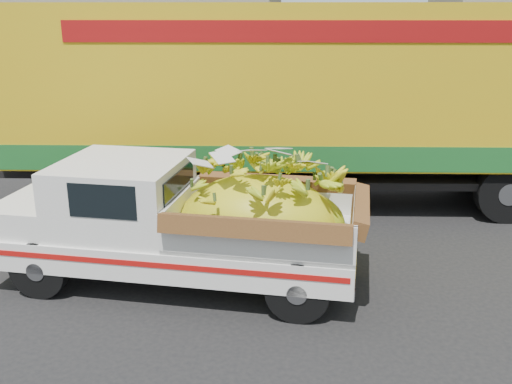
# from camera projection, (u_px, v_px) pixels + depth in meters

# --- Properties ---
(ground) EXTENTS (100.00, 100.00, 0.00)m
(ground) POSITION_uv_depth(u_px,v_px,m) (123.00, 296.00, 7.67)
(ground) COLOR black
(ground) RESTS_ON ground
(curb) EXTENTS (60.00, 0.25, 0.15)m
(curb) POSITION_uv_depth(u_px,v_px,m) (211.00, 164.00, 14.00)
(curb) COLOR gray
(curb) RESTS_ON ground
(sidewalk) EXTENTS (60.00, 4.00, 0.14)m
(sidewalk) POSITION_uv_depth(u_px,v_px,m) (224.00, 145.00, 15.99)
(sidewalk) COLOR gray
(sidewalk) RESTS_ON ground
(building_left) EXTENTS (18.00, 6.00, 5.00)m
(building_left) POSITION_uv_depth(u_px,v_px,m) (39.00, 43.00, 21.63)
(building_left) COLOR gray
(building_left) RESTS_ON ground
(pickup_truck) EXTENTS (5.05, 2.18, 1.73)m
(pickup_truck) POSITION_uv_depth(u_px,v_px,m) (204.00, 221.00, 7.77)
(pickup_truck) COLOR black
(pickup_truck) RESTS_ON ground
(semi_trailer) EXTENTS (12.04, 3.45, 3.80)m
(semi_trailer) POSITION_uv_depth(u_px,v_px,m) (312.00, 96.00, 10.81)
(semi_trailer) COLOR black
(semi_trailer) RESTS_ON ground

